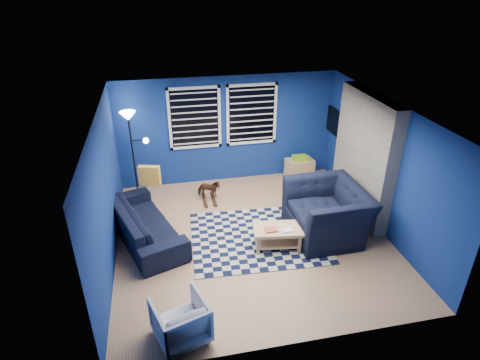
{
  "coord_description": "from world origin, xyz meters",
  "views": [
    {
      "loc": [
        -1.5,
        -6.07,
        4.51
      ],
      "look_at": [
        -0.17,
        0.3,
        1.1
      ],
      "focal_mm": 30.0,
      "sensor_mm": 36.0,
      "label": 1
    }
  ],
  "objects_px": {
    "armchair_bent": "(180,320)",
    "floor_lamp": "(131,128)",
    "tv": "(337,124)",
    "rocking_horse": "(209,189)",
    "armchair_big": "(327,212)",
    "cabinet": "(299,169)",
    "coffee_table": "(278,233)",
    "sofa": "(145,223)"
  },
  "relations": [
    {
      "from": "armchair_bent",
      "to": "floor_lamp",
      "type": "relative_size",
      "value": 0.36
    },
    {
      "from": "armchair_bent",
      "to": "tv",
      "type": "bearing_deg",
      "value": -151.94
    },
    {
      "from": "tv",
      "to": "rocking_horse",
      "type": "bearing_deg",
      "value": -171.33
    },
    {
      "from": "armchair_big",
      "to": "cabinet",
      "type": "bearing_deg",
      "value": 171.65
    },
    {
      "from": "coffee_table",
      "to": "floor_lamp",
      "type": "bearing_deg",
      "value": 134.73
    },
    {
      "from": "armchair_bent",
      "to": "floor_lamp",
      "type": "distance_m",
      "value": 4.45
    },
    {
      "from": "cabinet",
      "to": "floor_lamp",
      "type": "distance_m",
      "value": 4.02
    },
    {
      "from": "armchair_big",
      "to": "cabinet",
      "type": "relative_size",
      "value": 2.25
    },
    {
      "from": "sofa",
      "to": "rocking_horse",
      "type": "relative_size",
      "value": 4.52
    },
    {
      "from": "coffee_table",
      "to": "sofa",
      "type": "bearing_deg",
      "value": 161.22
    },
    {
      "from": "armchair_big",
      "to": "armchair_bent",
      "type": "distance_m",
      "value": 3.48
    },
    {
      "from": "armchair_bent",
      "to": "floor_lamp",
      "type": "bearing_deg",
      "value": -99.3
    },
    {
      "from": "coffee_table",
      "to": "cabinet",
      "type": "relative_size",
      "value": 1.41
    },
    {
      "from": "cabinet",
      "to": "floor_lamp",
      "type": "relative_size",
      "value": 0.34
    },
    {
      "from": "armchair_big",
      "to": "rocking_horse",
      "type": "bearing_deg",
      "value": -131.64
    },
    {
      "from": "tv",
      "to": "cabinet",
      "type": "relative_size",
      "value": 1.51
    },
    {
      "from": "rocking_horse",
      "to": "coffee_table",
      "type": "bearing_deg",
      "value": -139.01
    },
    {
      "from": "tv",
      "to": "floor_lamp",
      "type": "distance_m",
      "value": 4.58
    },
    {
      "from": "armchair_big",
      "to": "cabinet",
      "type": "height_order",
      "value": "armchair_big"
    },
    {
      "from": "tv",
      "to": "armchair_big",
      "type": "height_order",
      "value": "tv"
    },
    {
      "from": "armchair_big",
      "to": "floor_lamp",
      "type": "bearing_deg",
      "value": -124.88
    },
    {
      "from": "coffee_table",
      "to": "cabinet",
      "type": "xyz_separation_m",
      "value": [
        1.29,
        2.5,
        -0.03
      ]
    },
    {
      "from": "tv",
      "to": "coffee_table",
      "type": "bearing_deg",
      "value": -130.99
    },
    {
      "from": "armchair_big",
      "to": "coffee_table",
      "type": "xyz_separation_m",
      "value": [
        -1.03,
        -0.23,
        -0.18
      ]
    },
    {
      "from": "sofa",
      "to": "rocking_horse",
      "type": "xyz_separation_m",
      "value": [
        1.36,
        1.11,
        -0.05
      ]
    },
    {
      "from": "sofa",
      "to": "tv",
      "type": "bearing_deg",
      "value": -89.62
    },
    {
      "from": "armchair_big",
      "to": "armchair_bent",
      "type": "relative_size",
      "value": 2.14
    },
    {
      "from": "floor_lamp",
      "to": "tv",
      "type": "bearing_deg",
      "value": -1.9
    },
    {
      "from": "rocking_horse",
      "to": "floor_lamp",
      "type": "relative_size",
      "value": 0.26
    },
    {
      "from": "armchair_bent",
      "to": "floor_lamp",
      "type": "height_order",
      "value": "floor_lamp"
    },
    {
      "from": "armchair_big",
      "to": "rocking_horse",
      "type": "xyz_separation_m",
      "value": [
        -2.02,
        1.68,
        -0.2
      ]
    },
    {
      "from": "armchair_big",
      "to": "floor_lamp",
      "type": "distance_m",
      "value": 4.36
    },
    {
      "from": "cabinet",
      "to": "tv",
      "type": "bearing_deg",
      "value": -14.87
    },
    {
      "from": "tv",
      "to": "rocking_horse",
      "type": "distance_m",
      "value": 3.29
    },
    {
      "from": "rocking_horse",
      "to": "tv",
      "type": "bearing_deg",
      "value": -67.7
    },
    {
      "from": "armchair_bent",
      "to": "sofa",
      "type": "bearing_deg",
      "value": -96.99
    },
    {
      "from": "armchair_big",
      "to": "coffee_table",
      "type": "height_order",
      "value": "armchair_big"
    },
    {
      "from": "tv",
      "to": "armchair_bent",
      "type": "relative_size",
      "value": 1.43
    },
    {
      "from": "rocking_horse",
      "to": "coffee_table",
      "type": "distance_m",
      "value": 2.15
    },
    {
      "from": "coffee_table",
      "to": "floor_lamp",
      "type": "relative_size",
      "value": 0.48
    },
    {
      "from": "rocking_horse",
      "to": "sofa",
      "type": "bearing_deg",
      "value": 142.97
    },
    {
      "from": "armchair_bent",
      "to": "rocking_horse",
      "type": "relative_size",
      "value": 1.39
    }
  ]
}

